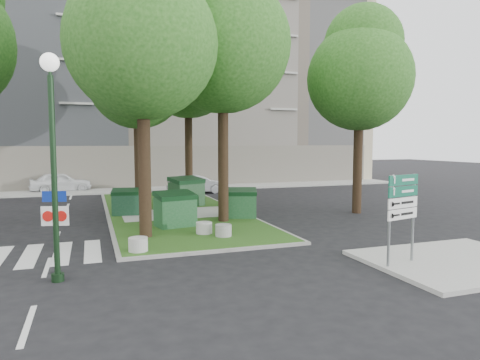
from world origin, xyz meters
name	(u,v)px	position (x,y,z in m)	size (l,w,h in m)	color
ground	(205,253)	(0.00, 0.00, 0.00)	(120.00, 120.00, 0.00)	black
median_island	(173,212)	(0.50, 8.00, 0.06)	(6.00, 16.00, 0.12)	#2A4E16
median_kerb	(173,212)	(0.50, 8.00, 0.05)	(6.30, 16.30, 0.10)	gray
sidewalk_corner	(457,262)	(6.50, -3.50, 0.06)	(5.00, 4.00, 0.12)	#999993
building_sidewalk	(139,190)	(0.00, 18.50, 0.06)	(42.00, 3.00, 0.12)	#999993
zebra_crossing	(78,252)	(-3.75, 1.50, 0.01)	(5.00, 3.00, 0.01)	silver
apartment_building	(128,90)	(0.00, 26.00, 8.00)	(41.00, 12.00, 16.00)	tan
tree_median_near_left	(144,29)	(-1.41, 2.56, 7.32)	(5.20, 5.20, 10.53)	black
tree_median_near_right	(224,32)	(2.09, 4.56, 7.99)	(5.60, 5.60, 11.46)	black
tree_median_mid	(139,70)	(-0.91, 9.06, 6.98)	(4.80, 4.80, 9.99)	black
tree_median_far	(189,58)	(2.29, 12.06, 8.32)	(5.80, 5.80, 11.93)	black
tree_street_right	(361,68)	(9.09, 5.06, 6.98)	(5.00, 5.00, 10.06)	black
dumpster_a	(127,202)	(-1.75, 7.53, 0.70)	(1.44, 1.12, 1.21)	#0E331D
dumpster_b	(175,209)	(-0.15, 4.03, 0.80)	(1.70, 1.35, 1.41)	#13421D
dumpster_c	(186,192)	(1.45, 9.28, 0.86)	(1.99, 1.74, 1.55)	#0F3315
dumpster_d	(241,203)	(3.00, 5.12, 0.75)	(1.65, 1.39, 1.31)	#15451F
bollard_left	(138,244)	(-1.97, 0.50, 0.33)	(0.59, 0.59, 0.42)	#ACABA7
bollard_right	(223,230)	(1.12, 1.65, 0.33)	(0.58, 0.58, 0.41)	gray
bollard_mid	(204,228)	(0.58, 2.31, 0.33)	(0.58, 0.58, 0.42)	#B0B0AB
litter_bin	(226,200)	(3.20, 7.90, 0.50)	(0.44, 0.44, 0.77)	gold
street_lamp	(53,140)	(-4.14, -1.40, 3.50)	(0.44, 0.44, 5.57)	black
traffic_sign_pole	(55,217)	(-4.19, -0.70, 1.49)	(0.68, 0.21, 2.33)	slate
directional_sign	(402,205)	(4.70, -3.27, 1.75)	(1.20, 0.34, 2.45)	slate
car_white	(61,182)	(-5.25, 19.50, 0.69)	(1.63, 4.06, 1.38)	white
car_silver	(197,184)	(3.50, 15.50, 0.63)	(1.34, 3.85, 1.27)	#A0A1A8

